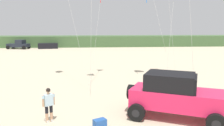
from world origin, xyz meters
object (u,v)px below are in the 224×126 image
Objects in this scene: person_watching at (49,103)px; distant_sedan at (48,46)px; cooler_box at (100,123)px; jeep at (175,95)px; distant_pickup at (19,45)px.

distant_sedan is (-7.59, 40.34, -0.34)m from person_watching.
jeep is at bearing -15.40° from cooler_box.
distant_pickup is (-13.79, 40.18, 0.00)m from person_watching.
distant_pickup is at bearing 172.90° from distant_sedan.
person_watching reaches higher than cooler_box.
distant_sedan is (-13.73, 40.42, -0.60)m from jeep.
distant_pickup reaches higher than cooler_box.
jeep reaches higher than cooler_box.
cooler_box is 44.10m from distant_pickup.
person_watching is at bearing 133.84° from cooler_box.
jeep is at bearing -0.74° from person_watching.
jeep is 8.93× the size of cooler_box.
person_watching is 2.98× the size of cooler_box.
jeep is 1.02× the size of distant_pickup.
cooler_box is (-3.75, -0.76, -1.01)m from jeep.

